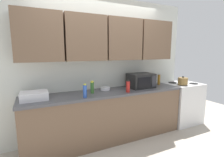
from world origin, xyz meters
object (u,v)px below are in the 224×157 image
Objects in this scene: kettle at (183,81)px; microwave at (141,81)px; bottle_blue_cleaner at (85,91)px; bowl_ceramic_small at (105,89)px; stove_range at (182,103)px; bottle_amber_vinegar at (159,79)px; dish_rack at (34,96)px; bottle_red_sauce at (128,86)px; bottle_green_oil at (92,87)px.

microwave is at bearing 169.05° from kettle.
bottle_blue_cleaner reaches higher than kettle.
microwave is 2.74× the size of bowl_ceramic_small.
microwave reaches higher than stove_range.
kettle is at bearing -10.95° from microwave.
microwave reaches higher than bottle_amber_vinegar.
bottle_red_sauce is (1.49, -0.20, 0.04)m from dish_rack.
bottle_amber_vinegar reaches higher than bowl_ceramic_small.
bottle_amber_vinegar is (-0.41, 0.28, 0.02)m from kettle.
bottle_red_sauce and bottle_green_oil have the same top height.
dish_rack is (-1.91, -0.02, -0.08)m from microwave.
bowl_ceramic_small is at bearing 170.37° from kettle.
bottle_red_sauce is at bearing -161.87° from bottle_amber_vinegar.
kettle is at bearing -9.63° from bowl_ceramic_small.
bottle_green_oil is 0.33m from bowl_ceramic_small.
microwave reaches higher than bottle_green_oil.
bowl_ceramic_small reaches higher than stove_range.
bottle_blue_cleaner is (0.71, -0.21, 0.04)m from dish_rack.
microwave is at bearing 27.43° from bottle_red_sauce.
bottle_amber_vinegar reaches higher than dish_rack.
kettle reaches higher than dish_rack.
bottle_green_oil is 1.56m from bottle_amber_vinegar.
bottle_blue_cleaner is 0.59m from bowl_ceramic_small.
microwave is 0.48m from bottle_red_sauce.
stove_range is 3.07m from dish_rack.
bowl_ceramic_small is (-1.26, 0.01, -0.08)m from bottle_amber_vinegar.
bottle_amber_vinegar is at bearing 166.76° from stove_range.
dish_rack is at bearing 172.36° from bottle_red_sauce.
bowl_ceramic_small is at bearing 23.32° from bottle_green_oil.
microwave is 1.23m from bottle_blue_cleaner.
bottle_blue_cleaner is (-0.78, -0.01, -0.00)m from bottle_red_sauce.
bottle_red_sauce is (-1.37, -0.04, 0.02)m from kettle.
kettle is at bearing -3.21° from dish_rack.
bottle_blue_cleaner reaches higher than bottle_green_oil.
bottle_red_sauce reaches higher than stove_range.
bottle_blue_cleaner reaches higher than bottle_red_sauce.
kettle is 0.87× the size of bottle_amber_vinegar.
bottle_amber_vinegar reaches higher than bottle_red_sauce.
dish_rack is at bearing 179.79° from bottle_green_oil.
microwave is 1.26× the size of dish_rack.
bowl_ceramic_small is at bearing 5.88° from dish_rack.
bottle_red_sauce is 1.22× the size of bowl_ceramic_small.
bottle_red_sauce is at bearing -47.38° from bowl_ceramic_small.
bowl_ceramic_small is (1.19, 0.12, -0.03)m from dish_rack.
bottle_red_sauce is at bearing -152.57° from microwave.
bottle_green_oil is 0.99× the size of bottle_blue_cleaner.
bottle_blue_cleaner is at bearing -169.08° from microwave.
microwave is 2.23× the size of bottle_blue_cleaner.
bowl_ceramic_small is at bearing 179.70° from bottle_amber_vinegar.
dish_rack is 1.78× the size of bottle_green_oil.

